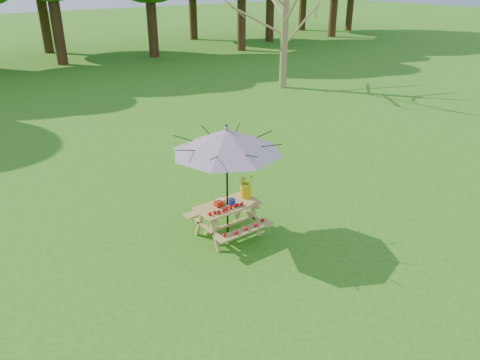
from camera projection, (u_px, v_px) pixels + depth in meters
ground at (465, 228)px, 9.39m from camera, size 120.00×120.00×0.00m
picnic_table at (228, 220)px, 9.01m from camera, size 1.20×1.32×0.67m
patio_umbrella at (227, 141)px, 8.34m from camera, size 2.20×2.20×2.25m
produce_bins at (225, 202)px, 8.83m from camera, size 0.36×0.35×0.13m
tomatoes_row at (226, 209)px, 8.64m from camera, size 0.77×0.13×0.07m
flower_bucket at (246, 185)px, 9.06m from camera, size 0.31×0.27×0.49m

